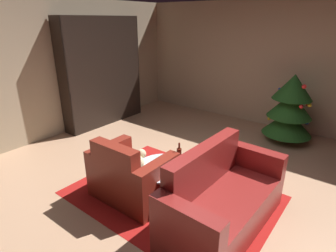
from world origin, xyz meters
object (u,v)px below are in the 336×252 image
object	(u,v)px
couch_red	(221,201)
book_stack_on_table	(170,162)
bookshelf_unit	(107,72)
bottle_on_table	(179,156)
decorated_tree	(290,108)
armchair_red	(131,177)
coffee_table	(164,170)

from	to	relation	value
couch_red	book_stack_on_table	bearing A→B (deg)	174.94
couch_red	bookshelf_unit	bearing A→B (deg)	157.14
book_stack_on_table	bottle_on_table	distance (m)	0.14
bookshelf_unit	book_stack_on_table	bearing A→B (deg)	-27.15
bottle_on_table	decorated_tree	distance (m)	2.76
armchair_red	bottle_on_table	bearing A→B (deg)	44.31
bookshelf_unit	book_stack_on_table	distance (m)	3.29
coffee_table	book_stack_on_table	world-z (taller)	book_stack_on_table
bookshelf_unit	armchair_red	distance (m)	3.18
armchair_red	bottle_on_table	xyz separation A→B (m)	(0.45, 0.44, 0.27)
coffee_table	bottle_on_table	distance (m)	0.26
armchair_red	coffee_table	size ratio (longest dim) A/B	1.35
bookshelf_unit	bottle_on_table	bearing A→B (deg)	-24.85
armchair_red	couch_red	world-z (taller)	couch_red
armchair_red	book_stack_on_table	size ratio (longest dim) A/B	4.13
armchair_red	bottle_on_table	size ratio (longest dim) A/B	3.34
armchair_red	decorated_tree	xyz separation A→B (m)	(1.07, 3.13, 0.37)
bottle_on_table	decorated_tree	size ratio (longest dim) A/B	0.23
coffee_table	decorated_tree	size ratio (longest dim) A/B	0.58
armchair_red	bottle_on_table	distance (m)	0.69
coffee_table	bookshelf_unit	bearing A→B (deg)	151.51
armchair_red	book_stack_on_table	xyz separation A→B (m)	(0.39, 0.33, 0.22)
bookshelf_unit	bottle_on_table	world-z (taller)	bookshelf_unit
book_stack_on_table	decorated_tree	world-z (taller)	decorated_tree
bottle_on_table	couch_red	bearing A→B (deg)	-14.25
book_stack_on_table	armchair_red	bearing A→B (deg)	-140.05
coffee_table	bottle_on_table	world-z (taller)	bottle_on_table
couch_red	bottle_on_table	world-z (taller)	couch_red
armchair_red	couch_red	distance (m)	1.20
couch_red	book_stack_on_table	world-z (taller)	couch_red
armchair_red	coffee_table	bearing A→B (deg)	37.54
couch_red	decorated_tree	xyz separation A→B (m)	(-0.10, 2.87, 0.36)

